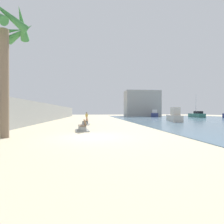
{
  "coord_description": "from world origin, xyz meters",
  "views": [
    {
      "loc": [
        0.06,
        -10.9,
        1.65
      ],
      "look_at": [
        3.41,
        17.11,
        1.58
      ],
      "focal_mm": 26.57,
      "sensor_mm": 36.0,
      "label": 1
    }
  ],
  "objects_px": {
    "boat_nearest": "(155,114)",
    "bench_near": "(83,128)",
    "bench_far": "(85,123)",
    "boat_distant": "(197,115)",
    "person_walking": "(87,116)",
    "palm_tree": "(4,39)",
    "boat_mid_bay": "(174,116)"
  },
  "relations": [
    {
      "from": "palm_tree",
      "to": "boat_mid_bay",
      "type": "height_order",
      "value": "palm_tree"
    },
    {
      "from": "palm_tree",
      "to": "bench_far",
      "type": "relative_size",
      "value": 3.83
    },
    {
      "from": "palm_tree",
      "to": "person_walking",
      "type": "xyz_separation_m",
      "value": [
        4.6,
        17.09,
        -5.34
      ]
    },
    {
      "from": "bench_far",
      "to": "boat_mid_bay",
      "type": "distance_m",
      "value": 15.45
    },
    {
      "from": "bench_far",
      "to": "boat_distant",
      "type": "distance_m",
      "value": 38.08
    },
    {
      "from": "bench_near",
      "to": "boat_nearest",
      "type": "bearing_deg",
      "value": 60.29
    },
    {
      "from": "person_walking",
      "to": "boat_mid_bay",
      "type": "bearing_deg",
      "value": -7.58
    },
    {
      "from": "bench_near",
      "to": "person_walking",
      "type": "xyz_separation_m",
      "value": [
        -0.11,
        13.87,
        0.65
      ]
    },
    {
      "from": "boat_distant",
      "to": "bench_near",
      "type": "bearing_deg",
      "value": -135.81
    },
    {
      "from": "person_walking",
      "to": "boat_nearest",
      "type": "bearing_deg",
      "value": 46.63
    },
    {
      "from": "person_walking",
      "to": "palm_tree",
      "type": "bearing_deg",
      "value": -105.05
    },
    {
      "from": "boat_nearest",
      "to": "palm_tree",
      "type": "bearing_deg",
      "value": -122.82
    },
    {
      "from": "bench_far",
      "to": "bench_near",
      "type": "bearing_deg",
      "value": -89.88
    },
    {
      "from": "bench_near",
      "to": "bench_far",
      "type": "height_order",
      "value": "same"
    },
    {
      "from": "person_walking",
      "to": "boat_nearest",
      "type": "xyz_separation_m",
      "value": [
        20.27,
        21.46,
        -0.03
      ]
    },
    {
      "from": "boat_nearest",
      "to": "boat_distant",
      "type": "distance_m",
      "value": 11.76
    },
    {
      "from": "person_walking",
      "to": "boat_mid_bay",
      "type": "relative_size",
      "value": 0.23
    },
    {
      "from": "boat_nearest",
      "to": "bench_near",
      "type": "bearing_deg",
      "value": -119.71
    },
    {
      "from": "bench_far",
      "to": "person_walking",
      "type": "distance_m",
      "value": 7.25
    },
    {
      "from": "boat_nearest",
      "to": "boat_mid_bay",
      "type": "height_order",
      "value": "boat_mid_bay"
    },
    {
      "from": "person_walking",
      "to": "boat_distant",
      "type": "xyz_separation_m",
      "value": [
        30.51,
        15.68,
        -0.16
      ]
    },
    {
      "from": "person_walking",
      "to": "boat_distant",
      "type": "bearing_deg",
      "value": 27.21
    },
    {
      "from": "boat_mid_bay",
      "to": "palm_tree",
      "type": "bearing_deg",
      "value": -141.72
    },
    {
      "from": "boat_distant",
      "to": "boat_mid_bay",
      "type": "relative_size",
      "value": 0.98
    },
    {
      "from": "palm_tree",
      "to": "bench_near",
      "type": "height_order",
      "value": "palm_tree"
    },
    {
      "from": "bench_far",
      "to": "boat_nearest",
      "type": "distance_m",
      "value": 35.07
    },
    {
      "from": "bench_near",
      "to": "boat_nearest",
      "type": "distance_m",
      "value": 40.68
    },
    {
      "from": "bench_near",
      "to": "boat_nearest",
      "type": "relative_size",
      "value": 0.34
    },
    {
      "from": "bench_near",
      "to": "boat_nearest",
      "type": "height_order",
      "value": "boat_nearest"
    },
    {
      "from": "bench_far",
      "to": "boat_distant",
      "type": "bearing_deg",
      "value": 36.98
    },
    {
      "from": "palm_tree",
      "to": "bench_far",
      "type": "distance_m",
      "value": 12.46
    },
    {
      "from": "boat_distant",
      "to": "boat_mid_bay",
      "type": "height_order",
      "value": "boat_distant"
    }
  ]
}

